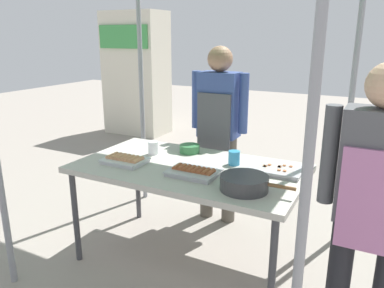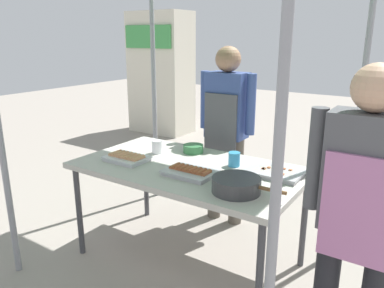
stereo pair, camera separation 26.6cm
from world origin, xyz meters
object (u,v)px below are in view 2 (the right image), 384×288
(neighbor_stall_left, at_px, (161,73))
(tray_meat_skewers, at_px, (275,172))
(condiment_bowl, at_px, (193,149))
(drink_cup_by_wok, at_px, (234,159))
(tray_pork_links, at_px, (127,158))
(customer_nearby, at_px, (361,204))
(tray_grilled_sausages, at_px, (190,172))
(drink_cup_near_edge, at_px, (157,147))
(cooking_wok, at_px, (237,184))
(vendor_woman, at_px, (226,122))
(stall_table, at_px, (188,173))

(neighbor_stall_left, bearing_deg, tray_meat_skewers, -41.92)
(condiment_bowl, height_order, drink_cup_by_wok, drink_cup_by_wok)
(tray_pork_links, xyz_separation_m, customer_nearby, (1.63, -0.20, 0.13))
(tray_grilled_sausages, distance_m, drink_cup_near_edge, 0.55)
(drink_cup_near_edge, xyz_separation_m, customer_nearby, (1.57, -0.47, 0.10))
(drink_cup_near_edge, distance_m, neighbor_stall_left, 3.73)
(drink_cup_by_wok, distance_m, customer_nearby, 1.07)
(cooking_wok, bearing_deg, condiment_bowl, 141.44)
(cooking_wok, bearing_deg, customer_nearby, -10.82)
(drink_cup_near_edge, relative_size, vendor_woman, 0.07)
(tray_grilled_sausages, height_order, vendor_woman, vendor_woman)
(tray_pork_links, relative_size, drink_cup_near_edge, 2.99)
(tray_pork_links, xyz_separation_m, vendor_woman, (0.36, 0.87, 0.15))
(cooking_wok, xyz_separation_m, drink_cup_by_wok, (-0.23, 0.40, 0.00))
(stall_table, distance_m, cooking_wok, 0.56)
(tray_grilled_sausages, xyz_separation_m, tray_meat_skewers, (0.47, 0.31, -0.00))
(stall_table, relative_size, tray_meat_skewers, 4.45)
(cooking_wok, height_order, neighbor_stall_left, neighbor_stall_left)
(tray_meat_skewers, height_order, drink_cup_near_edge, drink_cup_near_edge)
(drink_cup_near_edge, relative_size, neighbor_stall_left, 0.05)
(tray_pork_links, xyz_separation_m, drink_cup_by_wok, (0.71, 0.33, 0.03))
(tray_grilled_sausages, distance_m, neighbor_stall_left, 4.24)
(cooking_wok, bearing_deg, drink_cup_near_edge, 158.69)
(drink_cup_near_edge, bearing_deg, vendor_woman, 64.26)
(tray_grilled_sausages, relative_size, drink_cup_near_edge, 3.23)
(drink_cup_near_edge, bearing_deg, condiment_bowl, 36.91)
(stall_table, distance_m, condiment_bowl, 0.33)
(tray_meat_skewers, distance_m, cooking_wok, 0.41)
(tray_grilled_sausages, bearing_deg, neighbor_stall_left, 130.71)
(vendor_woman, bearing_deg, drink_cup_near_edge, 64.26)
(drink_cup_by_wok, bearing_deg, condiment_bowl, 165.30)
(cooking_wok, bearing_deg, tray_grilled_sausages, 167.53)
(vendor_woman, xyz_separation_m, neighbor_stall_left, (-2.56, 2.35, 0.10))
(customer_nearby, bearing_deg, drink_cup_near_edge, 163.19)
(tray_grilled_sausages, distance_m, tray_pork_links, 0.55)
(vendor_woman, height_order, neighbor_stall_left, neighbor_stall_left)
(cooking_wok, relative_size, customer_nearby, 0.29)
(drink_cup_by_wok, relative_size, customer_nearby, 0.07)
(cooking_wok, relative_size, condiment_bowl, 2.84)
(cooking_wok, distance_m, vendor_woman, 1.11)
(tray_grilled_sausages, bearing_deg, tray_pork_links, -178.33)
(tray_pork_links, height_order, cooking_wok, cooking_wok)
(tray_meat_skewers, height_order, condiment_bowl, condiment_bowl)
(tray_grilled_sausages, height_order, tray_pork_links, tray_pork_links)
(tray_meat_skewers, bearing_deg, stall_table, -163.53)
(condiment_bowl, distance_m, drink_cup_near_edge, 0.29)
(stall_table, relative_size, tray_pork_links, 5.21)
(tray_pork_links, bearing_deg, drink_cup_near_edge, 76.27)
(condiment_bowl, relative_size, neighbor_stall_left, 0.08)
(customer_nearby, bearing_deg, tray_grilled_sausages, 168.59)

